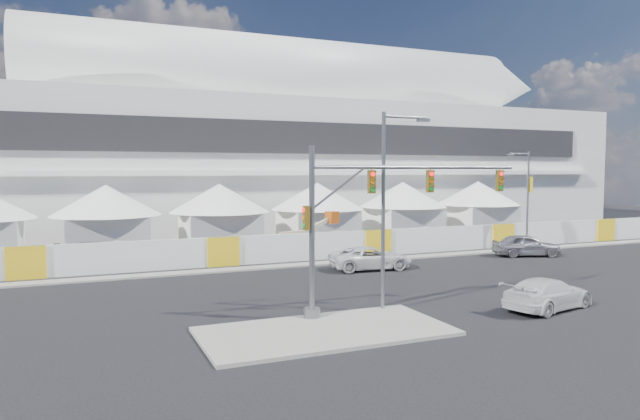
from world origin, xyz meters
name	(u,v)px	position (x,y,z in m)	size (l,w,h in m)	color
ground	(413,303)	(0.00, 0.00, 0.00)	(160.00, 160.00, 0.00)	black
median_island	(325,331)	(-6.00, -3.00, 0.07)	(10.00, 5.00, 0.15)	gray
far_curb	(537,248)	(20.00, 12.50, 0.06)	(80.00, 1.20, 0.12)	gray
stadium	(289,146)	(8.71, 41.50, 9.45)	(80.00, 24.80, 21.98)	silver
tent_row	(270,209)	(0.50, 24.00, 3.15)	(53.40, 8.40, 5.40)	white
hoarding_fence	(377,243)	(6.00, 14.50, 1.00)	(70.00, 0.25, 2.00)	white
scaffold_tower	(557,174)	(46.00, 36.00, 6.00)	(4.40, 4.40, 12.00)	#595B60
sedan_silver	(526,245)	(16.32, 9.84, 0.85)	(4.99, 2.01, 1.70)	#9B9A9F
pickup_curb	(371,258)	(2.66, 9.33, 0.76)	(5.44, 2.51, 1.51)	silver
pickup_near	(548,294)	(5.20, -3.51, 0.74)	(5.13, 2.09, 1.49)	silver
lot_car_a	(497,234)	(20.12, 17.59, 0.73)	(4.45, 1.55, 1.47)	silver
lot_car_b	(572,231)	(28.76, 17.11, 0.66)	(3.88, 1.56, 1.32)	black
lot_car_c	(98,254)	(-13.86, 17.87, 0.82)	(5.64, 2.29, 1.64)	#98979C
traffic_mast	(361,219)	(-3.41, -1.03, 4.36)	(11.20, 0.72, 7.45)	gray
streetlight_median	(388,196)	(-1.91, -0.80, 5.34)	(2.50, 0.25, 9.04)	slate
streetlight_curb	(526,193)	(18.67, 12.50, 4.68)	(2.39, 0.54, 8.06)	slate
boom_lift	(294,246)	(-0.30, 15.84, 0.89)	(6.72, 2.31, 3.31)	#C15012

